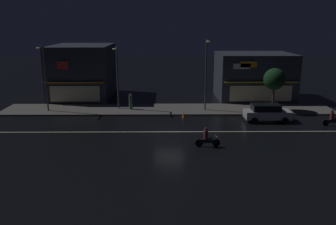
# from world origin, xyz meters

# --- Properties ---
(ground_plane) EXTENTS (140.00, 140.00, 0.00)m
(ground_plane) POSITION_xyz_m (0.00, 0.00, 0.00)
(ground_plane) COLOR black
(lane_divider_stripe) EXTENTS (33.39, 0.16, 0.01)m
(lane_divider_stripe) POSITION_xyz_m (0.00, 0.00, 0.01)
(lane_divider_stripe) COLOR beige
(lane_divider_stripe) RESTS_ON ground
(sidewalk_far) EXTENTS (35.15, 4.84, 0.14)m
(sidewalk_far) POSITION_xyz_m (0.00, 7.83, 0.07)
(sidewalk_far) COLOR #5B5954
(sidewalk_far) RESTS_ON ground
(storefront_left_block) EXTENTS (8.86, 7.31, 5.53)m
(storefront_left_block) POSITION_xyz_m (10.54, 13.82, 2.76)
(storefront_left_block) COLOR #2D333D
(storefront_left_block) RESTS_ON ground
(storefront_center_block) EXTENTS (7.00, 9.15, 6.47)m
(storefront_center_block) POSITION_xyz_m (-10.54, 14.74, 3.23)
(storefront_center_block) COLOR #2D333D
(storefront_center_block) RESTS_ON ground
(streetlamp_west) EXTENTS (0.44, 1.64, 6.73)m
(streetlamp_west) POSITION_xyz_m (-12.65, 6.92, 4.14)
(streetlamp_west) COLOR #47494C
(streetlamp_west) RESTS_ON sidewalk_far
(streetlamp_mid) EXTENTS (0.44, 1.64, 6.58)m
(streetlamp_mid) POSITION_xyz_m (-5.37, 7.90, 4.06)
(streetlamp_mid) COLOR #47494C
(streetlamp_mid) RESTS_ON sidewalk_far
(streetlamp_east) EXTENTS (0.44, 1.64, 7.34)m
(streetlamp_east) POSITION_xyz_m (3.90, 7.18, 4.46)
(streetlamp_east) COLOR #47494C
(streetlamp_east) RESTS_ON sidewalk_far
(pedestrian_on_sidewalk) EXTENTS (0.38, 0.38, 1.73)m
(pedestrian_on_sidewalk) POSITION_xyz_m (-4.02, 7.69, 0.93)
(pedestrian_on_sidewalk) COLOR #4C664C
(pedestrian_on_sidewalk) RESTS_ON sidewalk_far
(street_tree) EXTENTS (2.26, 2.26, 4.44)m
(street_tree) POSITION_xyz_m (11.01, 7.13, 3.42)
(street_tree) COLOR #473323
(street_tree) RESTS_ON sidewalk_far
(parked_car_near_kerb) EXTENTS (4.30, 1.98, 1.67)m
(parked_car_near_kerb) POSITION_xyz_m (9.29, 3.23, 0.87)
(parked_car_near_kerb) COLOR silver
(parked_car_near_kerb) RESTS_ON ground
(motorcycle_lead) EXTENTS (1.90, 0.60, 1.52)m
(motorcycle_lead) POSITION_xyz_m (14.86, 1.69, 0.63)
(motorcycle_lead) COLOR black
(motorcycle_lead) RESTS_ON ground
(motorcycle_following) EXTENTS (1.90, 0.60, 1.52)m
(motorcycle_following) POSITION_xyz_m (2.80, -3.73, 0.63)
(motorcycle_following) COLOR black
(motorcycle_following) RESTS_ON ground
(traffic_cone) EXTENTS (0.36, 0.36, 0.55)m
(traffic_cone) POSITION_xyz_m (1.49, 4.71, 0.28)
(traffic_cone) COLOR orange
(traffic_cone) RESTS_ON ground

